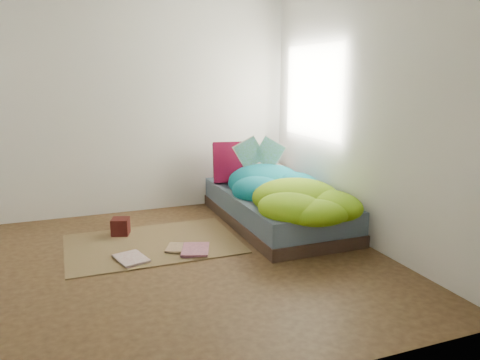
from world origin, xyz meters
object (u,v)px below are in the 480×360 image
at_px(open_book, 260,144).
at_px(floor_book_a, 118,262).
at_px(wooden_box, 121,226).
at_px(floor_book_b, 182,250).
at_px(pillow_magenta, 233,163).
at_px(bed, 275,208).

bearing_deg(open_book, floor_book_a, -130.99).
xyz_separation_m(open_book, floor_book_a, (-1.70, -0.91, -0.80)).
relative_size(wooden_box, floor_book_a, 0.53).
bearing_deg(open_book, floor_book_b, -122.19).
distance_m(pillow_magenta, floor_book_a, 1.99).
bearing_deg(wooden_box, open_book, 5.92).
height_order(bed, open_book, open_book).
height_order(open_book, floor_book_b, open_book).
xyz_separation_m(pillow_magenta, floor_book_b, (-0.92, -1.13, -0.55)).
bearing_deg(bed, wooden_box, 173.01).
distance_m(open_book, wooden_box, 1.75).
bearing_deg(pillow_magenta, open_book, -40.45).
height_order(wooden_box, floor_book_a, wooden_box).
bearing_deg(pillow_magenta, floor_book_b, -115.76).
xyz_separation_m(bed, floor_book_a, (-1.74, -0.54, -0.14)).
bearing_deg(wooden_box, floor_book_b, -56.13).
xyz_separation_m(floor_book_a, floor_book_b, (0.57, 0.06, 0.00)).
bearing_deg(bed, floor_book_b, -157.50).
bearing_deg(floor_book_a, open_book, 13.57).
relative_size(pillow_magenta, floor_book_b, 1.43).
relative_size(pillow_magenta, floor_book_a, 1.49).
bearing_deg(bed, pillow_magenta, 110.67).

